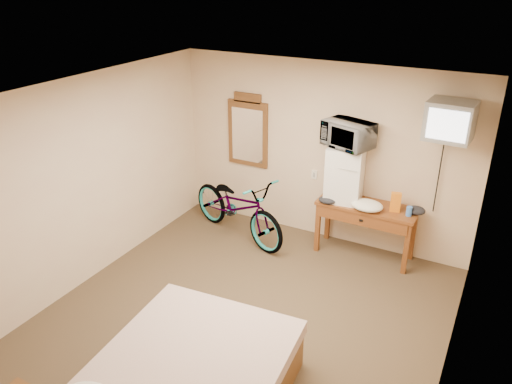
# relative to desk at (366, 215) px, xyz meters

# --- Properties ---
(room) EXTENTS (4.60, 4.64, 2.50)m
(room) POSITION_rel_desk_xyz_m (-0.77, -2.00, 0.63)
(room) COLOR #423221
(room) RESTS_ON ground
(desk) EXTENTS (1.29, 0.50, 0.75)m
(desk) POSITION_rel_desk_xyz_m (0.00, 0.00, 0.00)
(desk) COLOR brown
(desk) RESTS_ON floor
(mini_fridge) EXTENTS (0.50, 0.49, 0.74)m
(mini_fridge) POSITION_rel_desk_xyz_m (-0.34, 0.05, 0.50)
(mini_fridge) COLOR white
(mini_fridge) RESTS_ON desk
(microwave) EXTENTS (0.70, 0.59, 0.33)m
(microwave) POSITION_rel_desk_xyz_m (-0.34, 0.05, 1.03)
(microwave) COLOR white
(microwave) RESTS_ON mini_fridge
(snack_bag) EXTENTS (0.14, 0.10, 0.25)m
(snack_bag) POSITION_rel_desk_xyz_m (0.36, 0.02, 0.25)
(snack_bag) COLOR orange
(snack_bag) RESTS_ON desk
(blue_cup) EXTENTS (0.07, 0.07, 0.12)m
(blue_cup) POSITION_rel_desk_xyz_m (0.54, -0.02, 0.19)
(blue_cup) COLOR #417CE0
(blue_cup) RESTS_ON desk
(cloth_cream) EXTENTS (0.41, 0.31, 0.13)m
(cloth_cream) POSITION_rel_desk_xyz_m (0.03, -0.11, 0.19)
(cloth_cream) COLOR white
(cloth_cream) RESTS_ON desk
(cloth_dark_a) EXTENTS (0.24, 0.18, 0.09)m
(cloth_dark_a) POSITION_rel_desk_xyz_m (-0.48, -0.16, 0.17)
(cloth_dark_a) COLOR black
(cloth_dark_a) RESTS_ON desk
(cloth_dark_b) EXTENTS (0.22, 0.18, 0.10)m
(cloth_dark_b) POSITION_rel_desk_xyz_m (0.61, 0.07, 0.18)
(cloth_dark_b) COLOR black
(cloth_dark_b) RESTS_ON desk
(crt_television) EXTENTS (0.54, 0.61, 0.45)m
(crt_television) POSITION_rel_desk_xyz_m (0.84, 0.02, 1.38)
(crt_television) COLOR black
(crt_television) RESTS_ON room
(wall_mirror) EXTENTS (0.64, 0.04, 1.08)m
(wall_mirror) POSITION_rel_desk_xyz_m (-1.91, 0.27, 0.78)
(wall_mirror) COLOR brown
(wall_mirror) RESTS_ON room
(bicycle) EXTENTS (1.92, 1.20, 0.95)m
(bicycle) POSITION_rel_desk_xyz_m (-1.76, -0.31, -0.15)
(bicycle) COLOR black
(bicycle) RESTS_ON floor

